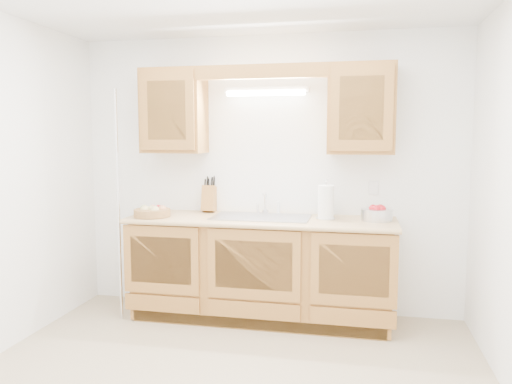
% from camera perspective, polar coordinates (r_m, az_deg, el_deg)
% --- Properties ---
extents(room, '(3.52, 3.50, 2.50)m').
position_cam_1_polar(room, '(3.11, -3.71, -0.06)').
color(room, tan).
rests_on(room, ground).
extents(base_cabinets, '(2.20, 0.60, 0.86)m').
position_cam_1_polar(base_cabinets, '(4.42, 0.57, -8.84)').
color(base_cabinets, '#A46D30').
rests_on(base_cabinets, ground).
extents(countertop, '(2.30, 0.63, 0.04)m').
position_cam_1_polar(countertop, '(4.31, 0.54, -3.24)').
color(countertop, '#DCB673').
rests_on(countertop, base_cabinets).
extents(upper_cabinet_left, '(0.55, 0.33, 0.75)m').
position_cam_1_polar(upper_cabinet_left, '(4.63, -9.33, 9.08)').
color(upper_cabinet_left, '#A46D30').
rests_on(upper_cabinet_left, room).
extents(upper_cabinet_right, '(0.55, 0.33, 0.75)m').
position_cam_1_polar(upper_cabinet_right, '(4.32, 11.95, 9.23)').
color(upper_cabinet_right, '#A46D30').
rests_on(upper_cabinet_right, room).
extents(valance, '(2.20, 0.05, 0.12)m').
position_cam_1_polar(valance, '(4.29, 0.57, 13.62)').
color(valance, '#A46D30').
rests_on(valance, room).
extents(fluorescent_fixture, '(0.76, 0.08, 0.08)m').
position_cam_1_polar(fluorescent_fixture, '(4.49, 1.14, 11.45)').
color(fluorescent_fixture, white).
rests_on(fluorescent_fixture, room).
extents(sink, '(0.84, 0.46, 0.36)m').
position_cam_1_polar(sink, '(4.34, 0.60, -3.87)').
color(sink, '#9E9EA3').
rests_on(sink, countertop).
extents(wire_shelf_pole, '(0.03, 0.03, 2.00)m').
position_cam_1_polar(wire_shelf_pole, '(4.45, -15.45, -1.60)').
color(wire_shelf_pole, silver).
rests_on(wire_shelf_pole, ground).
extents(outlet_plate, '(0.08, 0.01, 0.12)m').
position_cam_1_polar(outlet_plate, '(4.50, 13.28, 0.47)').
color(outlet_plate, white).
rests_on(outlet_plate, room).
extents(fruit_basket, '(0.35, 0.35, 0.10)m').
position_cam_1_polar(fruit_basket, '(4.46, -11.77, -2.21)').
color(fruit_basket, '#B57B49').
rests_on(fruit_basket, countertop).
extents(knife_block, '(0.13, 0.20, 0.35)m').
position_cam_1_polar(knife_block, '(4.66, -5.37, -0.75)').
color(knife_block, '#A46D30').
rests_on(knife_block, countertop).
extents(orange_canister, '(0.08, 0.08, 0.20)m').
position_cam_1_polar(orange_canister, '(4.38, 7.90, -1.54)').
color(orange_canister, orange).
rests_on(orange_canister, countertop).
extents(soap_bottle, '(0.10, 0.10, 0.19)m').
position_cam_1_polar(soap_bottle, '(4.39, 7.91, -1.63)').
color(soap_bottle, blue).
rests_on(soap_bottle, countertop).
extents(sponge, '(0.12, 0.10, 0.02)m').
position_cam_1_polar(sponge, '(4.48, 7.97, -2.55)').
color(sponge, '#CC333F').
rests_on(sponge, countertop).
extents(paper_towel, '(0.17, 0.17, 0.34)m').
position_cam_1_polar(paper_towel, '(4.25, 7.99, -1.20)').
color(paper_towel, silver).
rests_on(paper_towel, countertop).
extents(apple_bowl, '(0.33, 0.33, 0.14)m').
position_cam_1_polar(apple_bowl, '(4.28, 13.64, -2.42)').
color(apple_bowl, silver).
rests_on(apple_bowl, countertop).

